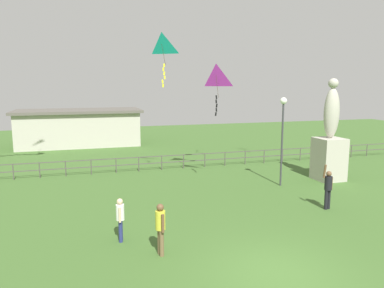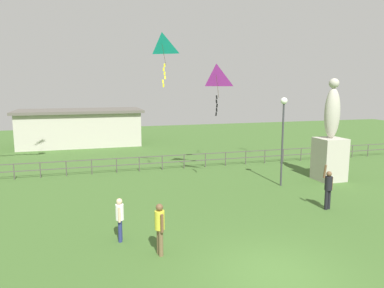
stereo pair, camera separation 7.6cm
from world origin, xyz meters
The scene contains 10 objects.
ground_plane centered at (0.00, 0.00, 0.00)m, with size 80.00×80.00×0.00m, color #3D6028.
statue_monument centered at (8.34, 8.78, 2.00)m, with size 1.50×1.50×5.82m.
lamppost centered at (5.06, 8.45, 3.45)m, with size 0.36×0.36×4.80m.
person_0 centered at (-2.95, 2.14, 0.99)m, with size 0.32×0.51×1.72m.
person_1 centered at (5.04, 4.41, 1.02)m, with size 0.54×0.32×2.02m.
person_2 centered at (-4.07, 3.58, 0.89)m, with size 0.29×0.47×1.55m.
kite_3 centered at (-0.88, 11.24, 7.54)m, with size 1.30×1.14×2.87m.
kite_5 centered at (1.54, 9.26, 5.86)m, with size 1.08×1.09×2.69m.
waterfront_railing centered at (-0.35, 14.00, 0.62)m, with size 36.05×0.06×0.95m.
pavilion_building centered at (-5.47, 26.00, 1.64)m, with size 11.03×5.28×3.24m.
Camera 1 is at (-5.19, -8.84, 5.42)m, focal length 34.37 mm.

